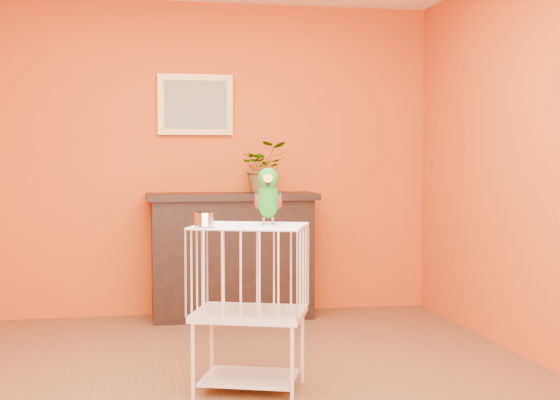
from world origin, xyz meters
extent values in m
plane|color=brown|center=(0.00, 0.00, 0.00)|extent=(4.50, 4.50, 0.00)
plane|color=#D14E13|center=(0.00, 2.25, 1.30)|extent=(4.00, 0.00, 4.00)
plane|color=#D14E13|center=(0.00, -2.25, 1.30)|extent=(4.00, 0.00, 4.00)
plane|color=#D14E13|center=(2.00, 0.00, 1.30)|extent=(0.00, 4.50, 4.50)
cube|color=black|center=(0.28, 2.01, 0.48)|extent=(1.29, 0.43, 0.97)
cube|color=black|center=(0.28, 2.01, 1.00)|extent=(1.38, 0.49, 0.05)
cube|color=black|center=(0.28, 1.82, 0.48)|extent=(0.90, 0.02, 0.48)
cube|color=#612C1B|center=(0.01, 1.96, 0.38)|extent=(0.05, 0.19, 0.30)
cube|color=#354522|center=(0.09, 1.96, 0.38)|extent=(0.05, 0.19, 0.30)
cube|color=#612C1B|center=(0.19, 1.96, 0.38)|extent=(0.05, 0.19, 0.30)
cube|color=#354522|center=(0.30, 1.96, 0.38)|extent=(0.05, 0.19, 0.30)
cube|color=#612C1B|center=(0.41, 1.96, 0.38)|extent=(0.05, 0.19, 0.30)
imported|color=#26722D|center=(0.54, 2.06, 1.19)|extent=(0.40, 0.44, 0.33)
cube|color=#C08944|center=(0.00, 2.22, 1.75)|extent=(0.62, 0.03, 0.50)
cube|color=gray|center=(0.00, 2.21, 1.75)|extent=(0.52, 0.01, 0.40)
cube|color=silver|center=(0.12, -0.02, 0.07)|extent=(0.61, 0.54, 0.02)
cube|color=silver|center=(0.12, -0.02, 0.44)|extent=(0.72, 0.64, 0.04)
cube|color=silver|center=(0.12, -0.02, 0.93)|extent=(0.72, 0.64, 0.01)
cylinder|color=silver|center=(-0.20, -0.12, 0.21)|extent=(0.02, 0.02, 0.42)
cylinder|color=silver|center=(0.31, -0.30, 0.21)|extent=(0.02, 0.02, 0.42)
cylinder|color=silver|center=(-0.06, 0.27, 0.21)|extent=(0.02, 0.02, 0.42)
cylinder|color=silver|center=(0.45, 0.09, 0.21)|extent=(0.02, 0.02, 0.42)
cylinder|color=silver|center=(-0.14, -0.09, 0.97)|extent=(0.11, 0.11, 0.07)
cylinder|color=#59544C|center=(0.20, 0.00, 0.95)|extent=(0.01, 0.01, 0.05)
cylinder|color=#59544C|center=(0.25, -0.01, 0.95)|extent=(0.01, 0.01, 0.05)
ellipsoid|color=#0F871D|center=(0.23, -0.01, 1.07)|extent=(0.15, 0.20, 0.23)
ellipsoid|color=#0F871D|center=(0.22, -0.04, 1.19)|extent=(0.13, 0.14, 0.11)
cone|color=orange|center=(0.21, -0.10, 1.18)|extent=(0.07, 0.08, 0.07)
cone|color=black|center=(0.21, -0.09, 1.16)|extent=(0.03, 0.03, 0.03)
sphere|color=black|center=(0.18, -0.06, 1.21)|extent=(0.02, 0.02, 0.02)
sphere|color=black|center=(0.26, -0.07, 1.21)|extent=(0.02, 0.02, 0.02)
ellipsoid|color=#A50C0C|center=(0.17, 0.01, 1.06)|extent=(0.04, 0.07, 0.08)
ellipsoid|color=navy|center=(0.29, -0.01, 1.06)|extent=(0.04, 0.07, 0.08)
cone|color=#0F871D|center=(0.24, 0.07, 0.99)|extent=(0.10, 0.17, 0.13)
camera|label=1|loc=(-0.51, -4.28, 1.30)|focal=50.00mm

